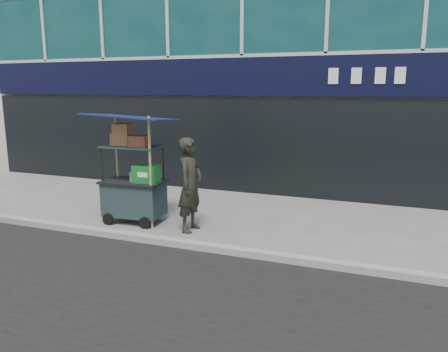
% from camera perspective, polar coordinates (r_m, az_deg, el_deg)
% --- Properties ---
extents(ground, '(80.00, 80.00, 0.00)m').
position_cam_1_polar(ground, '(7.82, -7.08, -8.39)').
color(ground, slate).
rests_on(ground, ground).
extents(curb, '(80.00, 0.18, 0.12)m').
position_cam_1_polar(curb, '(7.64, -7.80, -8.43)').
color(curb, '#999A91').
rests_on(curb, ground).
extents(vendor_cart, '(1.69, 1.24, 2.18)m').
position_cam_1_polar(vendor_cart, '(8.80, -11.64, -1.09)').
color(vendor_cart, black).
rests_on(vendor_cart, ground).
extents(vendor_man, '(0.44, 0.65, 1.76)m').
position_cam_1_polar(vendor_man, '(8.10, -4.42, -1.16)').
color(vendor_man, black).
rests_on(vendor_man, ground).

